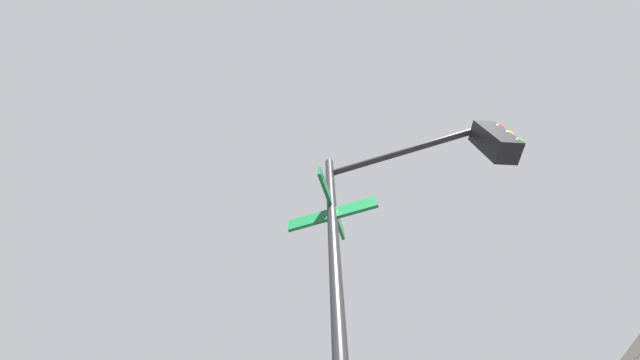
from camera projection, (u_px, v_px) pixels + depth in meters
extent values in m
cylinder|color=black|center=(338.00, 315.00, 2.75)|extent=(0.12, 0.12, 5.85)
cylinder|color=black|center=(402.00, 152.00, 4.83)|extent=(0.88, 2.03, 0.09)
cube|color=black|center=(494.00, 141.00, 4.27)|extent=(0.28, 0.28, 0.80)
sphere|color=red|center=(497.00, 131.00, 4.47)|extent=(0.18, 0.18, 0.18)
sphere|color=orange|center=(506.00, 138.00, 4.25)|extent=(0.18, 0.18, 0.18)
sphere|color=green|center=(517.00, 145.00, 4.02)|extent=(0.18, 0.18, 0.18)
cube|color=#0F5128|center=(332.00, 214.00, 4.04)|extent=(0.44, 1.04, 0.20)
cube|color=#0F5128|center=(332.00, 204.00, 4.24)|extent=(0.94, 0.41, 0.20)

